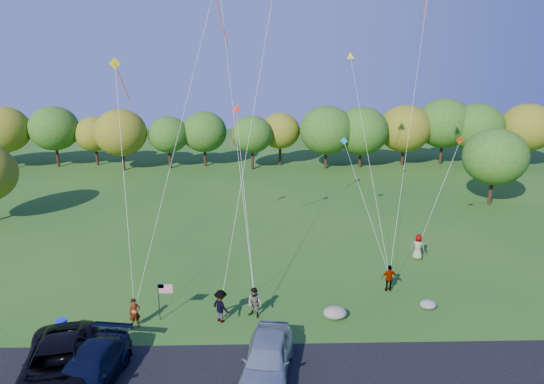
# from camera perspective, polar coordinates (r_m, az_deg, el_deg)

# --- Properties ---
(ground) EXTENTS (140.00, 140.00, 0.00)m
(ground) POSITION_cam_1_polar(r_m,az_deg,el_deg) (26.86, -4.96, -16.36)
(ground) COLOR #205217
(ground) RESTS_ON ground
(asphalt_lane) EXTENTS (44.00, 6.00, 0.06)m
(asphalt_lane) POSITION_cam_1_polar(r_m,az_deg,el_deg) (23.58, -5.57, -21.55)
(asphalt_lane) COLOR black
(asphalt_lane) RESTS_ON ground
(treeline) EXTENTS (75.02, 27.95, 8.45)m
(treeline) POSITION_cam_1_polar(r_m,az_deg,el_deg) (59.51, 0.59, 6.87)
(treeline) COLOR #362213
(treeline) RESTS_ON ground
(minivan_dark) EXTENTS (4.26, 7.05, 1.83)m
(minivan_dark) POSITION_cam_1_polar(r_m,az_deg,el_deg) (24.81, -23.98, -18.25)
(minivan_dark) COLOR black
(minivan_dark) RESTS_ON asphalt_lane
(minivan_navy) EXTENTS (3.04, 5.90, 1.64)m
(minivan_navy) POSITION_cam_1_polar(r_m,az_deg,el_deg) (24.16, -20.77, -19.14)
(minivan_navy) COLOR black
(minivan_navy) RESTS_ON asphalt_lane
(minivan_silver) EXTENTS (2.87, 5.52, 1.79)m
(minivan_silver) POSITION_cam_1_polar(r_m,az_deg,el_deg) (23.43, -0.56, -18.94)
(minivan_silver) COLOR #B4BCBF
(minivan_silver) RESTS_ON asphalt_lane
(flyer_a) EXTENTS (0.73, 0.63, 1.69)m
(flyer_a) POSITION_cam_1_polar(r_m,az_deg,el_deg) (27.96, -15.85, -13.55)
(flyer_a) COLOR #4C4C59
(flyer_a) RESTS_ON ground
(flyer_b) EXTENTS (1.08, 1.02, 1.77)m
(flyer_b) POSITION_cam_1_polar(r_m,az_deg,el_deg) (27.86, -2.06, -12.89)
(flyer_b) COLOR #4C4C59
(flyer_b) RESTS_ON ground
(flyer_c) EXTENTS (1.36, 1.35, 1.88)m
(flyer_c) POSITION_cam_1_polar(r_m,az_deg,el_deg) (27.55, -6.04, -13.21)
(flyer_c) COLOR #4C4C59
(flyer_c) RESTS_ON ground
(flyer_d) EXTENTS (1.03, 0.45, 1.73)m
(flyer_d) POSITION_cam_1_polar(r_m,az_deg,el_deg) (31.45, 13.64, -9.82)
(flyer_d) COLOR #4C4C59
(flyer_d) RESTS_ON ground
(flyer_e) EXTENTS (1.08, 0.92, 1.88)m
(flyer_e) POSITION_cam_1_polar(r_m,az_deg,el_deg) (36.45, 16.80, -6.21)
(flyer_e) COLOR #4C4C59
(flyer_e) RESTS_ON ground
(trash_barrel) EXTENTS (0.56, 0.56, 0.84)m
(trash_barrel) POSITION_cam_1_polar(r_m,az_deg,el_deg) (28.84, -23.47, -14.34)
(trash_barrel) COLOR #0E2CD3
(trash_barrel) RESTS_ON ground
(flag_assembly) EXTENTS (0.83, 0.54, 2.23)m
(flag_assembly) POSITION_cam_1_polar(r_m,az_deg,el_deg) (27.84, -12.75, -11.55)
(flag_assembly) COLOR black
(flag_assembly) RESTS_ON ground
(boulder_near) EXTENTS (1.34, 1.05, 0.67)m
(boulder_near) POSITION_cam_1_polar(r_m,az_deg,el_deg) (28.22, 7.42, -13.91)
(boulder_near) COLOR gray
(boulder_near) RESTS_ON ground
(boulder_far) EXTENTS (0.97, 0.81, 0.50)m
(boulder_far) POSITION_cam_1_polar(r_m,az_deg,el_deg) (30.36, 17.90, -12.48)
(boulder_far) COLOR gray
(boulder_far) RESTS_ON ground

